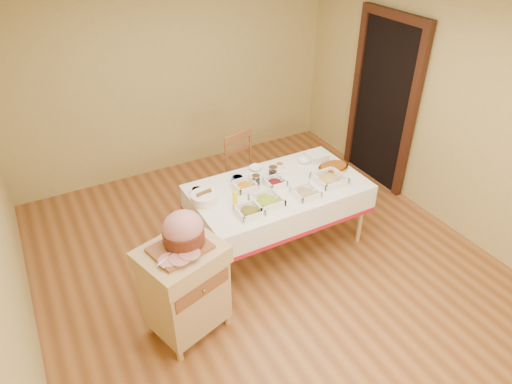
% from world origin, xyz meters
% --- Properties ---
extents(room_shell, '(5.00, 5.00, 5.00)m').
position_xyz_m(room_shell, '(0.00, 0.00, 1.30)').
color(room_shell, '#995C2F').
rests_on(room_shell, ground).
extents(doorway, '(0.09, 1.10, 2.20)m').
position_xyz_m(doorway, '(2.20, 0.90, 1.11)').
color(doorway, black).
rests_on(doorway, ground).
extents(dining_table, '(1.82, 1.02, 0.76)m').
position_xyz_m(dining_table, '(0.30, 0.30, 0.60)').
color(dining_table, tan).
rests_on(dining_table, ground).
extents(butcher_cart, '(0.79, 0.71, 0.93)m').
position_xyz_m(butcher_cart, '(-1.02, -0.35, 0.53)').
color(butcher_cart, tan).
rests_on(butcher_cart, ground).
extents(dining_chair, '(0.54, 0.52, 1.00)m').
position_xyz_m(dining_chair, '(0.32, 1.04, 0.51)').
color(dining_chair, brown).
rests_on(dining_chair, ground).
extents(ham_on_board, '(0.48, 0.46, 0.32)m').
position_xyz_m(ham_on_board, '(-0.97, -0.31, 1.06)').
color(ham_on_board, brown).
rests_on(ham_on_board, butcher_cart).
extents(serving_dish_a, '(0.24, 0.23, 0.10)m').
position_xyz_m(serving_dish_a, '(-0.20, 0.01, 0.79)').
color(serving_dish_a, white).
rests_on(serving_dish_a, dining_table).
extents(serving_dish_b, '(0.28, 0.28, 0.11)m').
position_xyz_m(serving_dish_b, '(0.03, 0.07, 0.80)').
color(serving_dish_b, white).
rests_on(serving_dish_b, dining_table).
extents(serving_dish_c, '(0.24, 0.24, 0.10)m').
position_xyz_m(serving_dish_c, '(0.45, 0.01, 0.79)').
color(serving_dish_c, white).
rests_on(serving_dish_c, dining_table).
extents(serving_dish_d, '(0.30, 0.30, 0.11)m').
position_xyz_m(serving_dish_d, '(0.81, 0.11, 0.80)').
color(serving_dish_d, white).
rests_on(serving_dish_d, dining_table).
extents(serving_dish_e, '(0.23, 0.22, 0.10)m').
position_xyz_m(serving_dish_e, '(-0.03, 0.42, 0.79)').
color(serving_dish_e, white).
rests_on(serving_dish_e, dining_table).
extents(serving_dish_f, '(0.21, 0.20, 0.10)m').
position_xyz_m(serving_dish_f, '(0.28, 0.34, 0.79)').
color(serving_dish_f, white).
rests_on(serving_dish_f, dining_table).
extents(small_bowl_left, '(0.13, 0.13, 0.06)m').
position_xyz_m(small_bowl_left, '(-0.50, 0.57, 0.79)').
color(small_bowl_left, white).
rests_on(small_bowl_left, dining_table).
extents(small_bowl_mid, '(0.12, 0.12, 0.05)m').
position_xyz_m(small_bowl_mid, '(-0.03, 0.59, 0.79)').
color(small_bowl_mid, navy).
rests_on(small_bowl_mid, dining_table).
extents(small_bowl_right, '(0.10, 0.10, 0.05)m').
position_xyz_m(small_bowl_right, '(0.50, 0.62, 0.79)').
color(small_bowl_right, white).
rests_on(small_bowl_right, dining_table).
extents(bowl_white_imported, '(0.18, 0.18, 0.03)m').
position_xyz_m(bowl_white_imported, '(0.25, 0.71, 0.78)').
color(bowl_white_imported, white).
rests_on(bowl_white_imported, dining_table).
extents(bowl_small_imported, '(0.20, 0.20, 0.05)m').
position_xyz_m(bowl_small_imported, '(0.82, 0.58, 0.78)').
color(bowl_small_imported, white).
rests_on(bowl_small_imported, dining_table).
extents(preserve_jar_left, '(0.09, 0.09, 0.11)m').
position_xyz_m(preserve_jar_left, '(0.11, 0.44, 0.81)').
color(preserve_jar_left, silver).
rests_on(preserve_jar_left, dining_table).
extents(preserve_jar_right, '(0.09, 0.09, 0.12)m').
position_xyz_m(preserve_jar_right, '(0.34, 0.49, 0.81)').
color(preserve_jar_right, silver).
rests_on(preserve_jar_right, dining_table).
extents(mustard_bottle, '(0.05, 0.05, 0.17)m').
position_xyz_m(mustard_bottle, '(-0.24, 0.24, 0.84)').
color(mustard_bottle, '#FFF01A').
rests_on(mustard_bottle, dining_table).
extents(bread_basket, '(0.27, 0.27, 0.12)m').
position_xyz_m(bread_basket, '(-0.50, 0.40, 0.81)').
color(bread_basket, white).
rests_on(bread_basket, dining_table).
extents(plate_stack, '(0.21, 0.21, 0.08)m').
position_xyz_m(plate_stack, '(0.97, 0.58, 0.80)').
color(plate_stack, white).
rests_on(plate_stack, dining_table).
extents(brass_platter, '(0.36, 0.26, 0.05)m').
position_xyz_m(brass_platter, '(1.01, 0.31, 0.78)').
color(brass_platter, '#B69033').
rests_on(brass_platter, dining_table).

